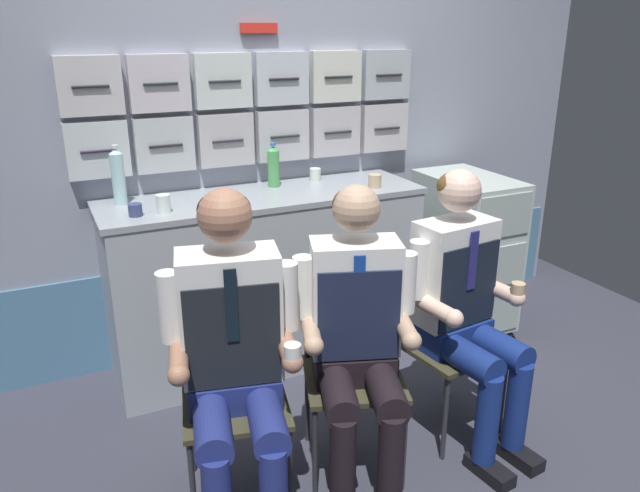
# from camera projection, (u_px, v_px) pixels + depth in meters

# --- Properties ---
(ground) EXTENTS (4.80, 4.80, 0.04)m
(ground) POSITION_uv_depth(u_px,v_px,m) (394.00, 466.00, 2.70)
(ground) COLOR #353542
(galley_bulkhead) EXTENTS (4.20, 0.14, 2.15)m
(galley_bulkhead) POSITION_uv_depth(u_px,v_px,m) (272.00, 162.00, 3.49)
(galley_bulkhead) COLOR #9298AA
(galley_bulkhead) RESTS_ON ground
(galley_counter) EXTENTS (1.70, 0.53, 0.97)m
(galley_counter) POSITION_uv_depth(u_px,v_px,m) (266.00, 279.00, 3.38)
(galley_counter) COLOR #A4ABB3
(galley_counter) RESTS_ON ground
(service_trolley) EXTENTS (0.40, 0.65, 0.97)m
(service_trolley) POSITION_uv_depth(u_px,v_px,m) (464.00, 249.00, 3.74)
(service_trolley) COLOR black
(service_trolley) RESTS_ON ground
(folding_chair_left) EXTENTS (0.48, 0.48, 0.84)m
(folding_chair_left) POSITION_uv_depth(u_px,v_px,m) (232.00, 372.00, 2.43)
(folding_chair_left) COLOR #2D2D33
(folding_chair_left) RESTS_ON ground
(crew_member_left) EXTENTS (0.53, 0.68, 1.28)m
(crew_member_left) POSITION_uv_depth(u_px,v_px,m) (233.00, 348.00, 2.22)
(crew_member_left) COLOR black
(crew_member_left) RESTS_ON ground
(folding_chair_center) EXTENTS (0.51, 0.51, 0.84)m
(folding_chair_center) POSITION_uv_depth(u_px,v_px,m) (351.00, 348.00, 2.61)
(folding_chair_center) COLOR #2D2D33
(folding_chair_center) RESTS_ON ground
(crew_member_center) EXTENTS (0.53, 0.67, 1.24)m
(crew_member_center) POSITION_uv_depth(u_px,v_px,m) (358.00, 330.00, 2.40)
(crew_member_center) COLOR black
(crew_member_center) RESTS_ON ground
(folding_chair_right) EXTENTS (0.45, 0.45, 0.84)m
(folding_chair_right) POSITION_uv_depth(u_px,v_px,m) (437.00, 320.00, 2.86)
(folding_chair_right) COLOR #2D2D33
(folding_chair_right) RESTS_ON ground
(crew_member_right) EXTENTS (0.49, 0.63, 1.24)m
(crew_member_right) POSITION_uv_depth(u_px,v_px,m) (465.00, 300.00, 2.67)
(crew_member_right) COLOR black
(crew_member_right) RESTS_ON ground
(water_bottle_blue_cap) EXTENTS (0.06, 0.06, 0.29)m
(water_bottle_blue_cap) POSITION_uv_depth(u_px,v_px,m) (118.00, 177.00, 2.99)
(water_bottle_blue_cap) COLOR silver
(water_bottle_blue_cap) RESTS_ON galley_counter
(sparkling_bottle_green) EXTENTS (0.07, 0.07, 0.24)m
(sparkling_bottle_green) POSITION_uv_depth(u_px,v_px,m) (273.00, 166.00, 3.33)
(sparkling_bottle_green) COLOR #4EA356
(sparkling_bottle_green) RESTS_ON galley_counter
(coffee_cup_spare) EXTENTS (0.06, 0.06, 0.06)m
(coffee_cup_spare) POSITION_uv_depth(u_px,v_px,m) (135.00, 209.00, 2.84)
(coffee_cup_spare) COLOR navy
(coffee_cup_spare) RESTS_ON galley_counter
(coffee_cup_white) EXTENTS (0.07, 0.07, 0.07)m
(coffee_cup_white) POSITION_uv_depth(u_px,v_px,m) (375.00, 181.00, 3.34)
(coffee_cup_white) COLOR tan
(coffee_cup_white) RESTS_ON galley_counter
(paper_cup_blue) EXTENTS (0.06, 0.06, 0.07)m
(paper_cup_blue) POSITION_uv_depth(u_px,v_px,m) (315.00, 174.00, 3.48)
(paper_cup_blue) COLOR silver
(paper_cup_blue) RESTS_ON galley_counter
(paper_cup_tan) EXTENTS (0.07, 0.07, 0.09)m
(paper_cup_tan) POSITION_uv_depth(u_px,v_px,m) (163.00, 203.00, 2.89)
(paper_cup_tan) COLOR white
(paper_cup_tan) RESTS_ON galley_counter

